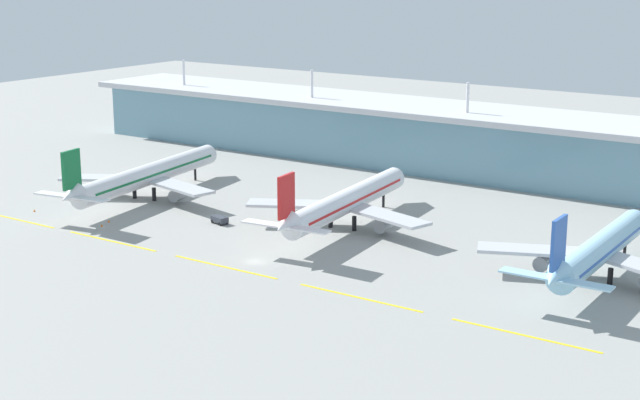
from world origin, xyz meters
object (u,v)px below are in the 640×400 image
Objects in this scene: safety_cone_left_wingtip at (102,225)px; pushback_tug at (220,219)px; airliner_middle at (345,202)px; airliner_near at (147,175)px; safety_cone_right_wingtip at (34,210)px; airliner_far at (598,250)px; safety_cone_nose_front at (109,221)px.

pushback_tug is at bearing 39.75° from safety_cone_left_wingtip.
airliner_middle is at bearing 33.58° from safety_cone_left_wingtip.
safety_cone_right_wingtip is at bearing -117.75° from airliner_near.
airliner_far is (124.73, 1.37, -0.01)m from airliner_near.
airliner_far is 117.41m from safety_cone_left_wingtip.
pushback_tug is 28.76m from safety_cone_left_wingtip.
safety_cone_left_wingtip is (-22.11, -18.39, -0.75)m from pushback_tug.
safety_cone_nose_front and safety_cone_right_wingtip have the same top height.
pushback_tug is at bearing -152.11° from airliner_middle.
airliner_far is 83.91× the size of safety_cone_left_wingtip.
airliner_near is 25.97m from safety_cone_nose_front.
airliner_middle is 59.23m from safety_cone_nose_front.
airliner_middle reaches higher than safety_cone_right_wingtip.
airliner_middle and airliner_far have the same top height.
safety_cone_nose_front is at bearing -167.87° from airliner_far.
safety_cone_nose_front is (-23.63, -14.61, -0.75)m from pushback_tug.
pushback_tug is at bearing 21.04° from safety_cone_right_wingtip.
safety_cone_left_wingtip is (11.00, -27.18, -6.11)m from airliner_near.
safety_cone_left_wingtip is at bearing -146.42° from airliner_middle.
airliner_near is 34.67m from pushback_tug.
airliner_far is at bearing 11.53° from safety_cone_right_wingtip.
safety_cone_right_wingtip is at bearing -168.47° from airliner_far.
safety_cone_left_wingtip and safety_cone_nose_front have the same top height.
safety_cone_nose_front is (-51.18, -29.19, -6.10)m from airliner_middle.
airliner_near and airliner_middle have the same top height.
airliner_near reaches higher than safety_cone_left_wingtip.
airliner_middle is 59.91m from safety_cone_left_wingtip.
pushback_tug is (-27.55, -14.58, -5.35)m from airliner_middle.
airliner_middle is 95.08× the size of safety_cone_right_wingtip.
airliner_middle is 31.63m from pushback_tug.
airliner_far reaches higher than pushback_tug.
airliner_near is 101.22× the size of safety_cone_nose_front.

